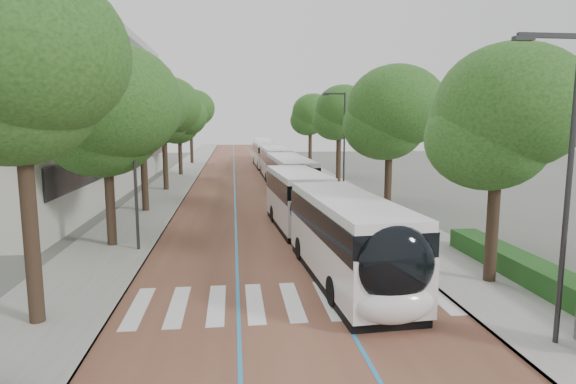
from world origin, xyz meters
name	(u,v)px	position (x,y,z in m)	size (l,w,h in m)	color
ground	(290,314)	(0.00, 0.00, 0.00)	(160.00, 160.00, 0.00)	#51544C
road	(248,174)	(0.00, 40.00, 0.01)	(11.00, 140.00, 0.02)	brown
sidewalk_left	(181,175)	(-7.50, 40.00, 0.06)	(4.00, 140.00, 0.12)	gray
sidewalk_right	(314,173)	(7.50, 40.00, 0.06)	(4.00, 140.00, 0.12)	gray
kerb_left	(198,175)	(-5.60, 40.00, 0.06)	(0.20, 140.00, 0.14)	gray
kerb_right	(297,173)	(5.60, 40.00, 0.06)	(0.20, 140.00, 0.14)	gray
zebra_crossing	(292,301)	(0.20, 1.00, 0.03)	(10.55, 3.60, 0.01)	silver
lane_line_left	(234,174)	(-1.60, 40.00, 0.02)	(0.12, 126.00, 0.01)	teal
lane_line_right	(263,174)	(1.60, 40.00, 0.02)	(0.12, 126.00, 0.01)	teal
office_building	(14,109)	(-19.47, 28.00, 7.00)	(18.11, 40.00, 14.00)	#9F9D93
hedge	(561,287)	(9.10, 0.00, 0.52)	(1.20, 14.00, 0.80)	#1F4A19
streetlight_near	(564,167)	(6.62, -3.00, 4.82)	(1.82, 0.20, 8.00)	#2A2B2D
streetlight_far	(342,136)	(6.62, 22.00, 4.82)	(1.82, 0.20, 8.00)	#2A2B2D
lamp_post_left	(135,163)	(-6.10, 8.00, 4.12)	(0.14, 0.14, 8.00)	#2A2B2D
trees_left	(159,113)	(-7.50, 25.44, 6.58)	(6.50, 60.86, 9.78)	black
trees_right	(362,117)	(7.70, 20.32, 6.24)	(5.85, 47.13, 8.72)	black
lead_bus	(322,219)	(2.25, 6.66, 1.63)	(3.65, 18.52, 3.20)	black
bus_queued_0	(290,178)	(2.71, 22.60, 1.62)	(2.87, 12.46, 3.20)	silver
bus_queued_1	(275,163)	(2.71, 35.90, 1.62)	(2.60, 12.41, 3.20)	silver
bus_queued_2	(265,155)	(2.48, 48.61, 1.62)	(2.75, 12.44, 3.20)	silver
bus_queued_3	(263,149)	(3.03, 60.71, 1.62)	(2.65, 12.42, 3.20)	silver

